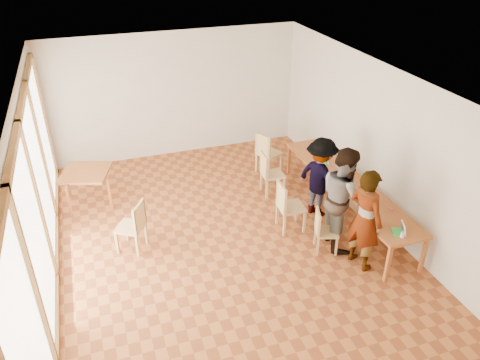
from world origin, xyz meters
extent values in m
plane|color=#A85A28|center=(0.00, 0.00, 0.00)|extent=(8.00, 8.00, 0.00)
cube|color=beige|center=(0.00, 4.00, 1.50)|extent=(6.00, 0.10, 3.00)
cube|color=beige|center=(0.00, -4.00, 1.50)|extent=(6.00, 0.10, 3.00)
cube|color=beige|center=(3.00, 0.00, 1.50)|extent=(0.10, 8.00, 3.00)
cube|color=white|center=(-2.96, 0.00, 1.50)|extent=(0.10, 8.00, 3.00)
cube|color=white|center=(0.00, 0.00, 3.02)|extent=(6.00, 8.00, 0.04)
cube|color=#A35924|center=(2.50, 0.12, 0.72)|extent=(0.80, 4.00, 0.05)
cube|color=#A35924|center=(2.16, -1.82, 0.35)|extent=(0.06, 0.06, 0.70)
cube|color=#A35924|center=(2.16, 2.06, 0.35)|extent=(0.06, 0.06, 0.70)
cube|color=#A35924|center=(2.84, -1.82, 0.35)|extent=(0.06, 0.06, 0.70)
cube|color=#A35924|center=(2.84, 2.06, 0.35)|extent=(0.06, 0.06, 0.70)
cube|color=#A35924|center=(-2.27, 2.21, 0.72)|extent=(0.90, 0.90, 0.05)
cube|color=#A35924|center=(-2.66, 1.82, 0.35)|extent=(0.05, 0.05, 0.70)
cube|color=#A35924|center=(-2.66, 2.60, 0.35)|extent=(0.05, 0.05, 0.70)
cube|color=#A35924|center=(-1.88, 1.82, 0.35)|extent=(0.05, 0.05, 0.70)
cube|color=#A35924|center=(-1.88, 2.60, 0.35)|extent=(0.05, 0.05, 0.70)
cube|color=#E0BA70|center=(1.62, -0.76, 0.39)|extent=(0.48, 0.48, 0.04)
cube|color=#E0BA70|center=(1.45, -0.71, 0.61)|extent=(0.16, 0.37, 0.40)
cube|color=#E0BA70|center=(1.30, 0.05, 0.48)|extent=(0.49, 0.49, 0.04)
cube|color=#E0BA70|center=(1.09, 0.06, 0.74)|extent=(0.07, 0.47, 0.49)
cube|color=#E0BA70|center=(1.47, 1.37, 0.45)|extent=(0.46, 0.46, 0.04)
cube|color=#E0BA70|center=(1.27, 1.38, 0.70)|extent=(0.07, 0.44, 0.46)
cube|color=#E0BA70|center=(1.76, 2.28, 0.48)|extent=(0.61, 0.61, 0.04)
cube|color=#E0BA70|center=(1.56, 2.20, 0.75)|extent=(0.22, 0.45, 0.49)
cube|color=#E0BA70|center=(-1.64, 0.40, 0.46)|extent=(0.62, 0.62, 0.04)
cube|color=#E0BA70|center=(-1.46, 0.29, 0.71)|extent=(0.27, 0.40, 0.47)
imported|color=gray|center=(1.98, -1.28, 0.91)|extent=(0.60, 0.76, 1.82)
imported|color=gray|center=(1.95, -0.63, 0.95)|extent=(0.87, 1.03, 1.90)
imported|color=gray|center=(2.02, 0.34, 0.82)|extent=(0.92, 1.20, 1.64)
cube|color=green|center=(2.42, -1.59, 0.76)|extent=(0.24, 0.27, 0.02)
cube|color=white|center=(2.50, -1.62, 0.85)|extent=(0.14, 0.22, 0.19)
cube|color=green|center=(2.39, 0.19, 0.76)|extent=(0.22, 0.28, 0.03)
cube|color=white|center=(2.48, 0.21, 0.85)|extent=(0.12, 0.24, 0.21)
cube|color=green|center=(2.44, 1.03, 0.76)|extent=(0.26, 0.29, 0.03)
cube|color=white|center=(2.52, 1.00, 0.85)|extent=(0.16, 0.23, 0.20)
imported|color=gold|center=(2.42, -0.21, 0.80)|extent=(0.13, 0.13, 0.09)
cylinder|color=#1A6F31|center=(2.18, -1.19, 0.89)|extent=(0.07, 0.07, 0.28)
cylinder|color=silver|center=(2.42, -1.71, 0.80)|extent=(0.07, 0.07, 0.09)
cylinder|color=white|center=(2.48, 1.42, 0.78)|extent=(0.08, 0.08, 0.06)
cube|color=#C53548|center=(2.74, -0.96, 0.76)|extent=(0.05, 0.10, 0.01)
cube|color=black|center=(2.48, -0.63, 0.80)|extent=(0.16, 0.26, 0.09)
camera|label=1|loc=(-1.98, -6.59, 5.24)|focal=35.00mm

